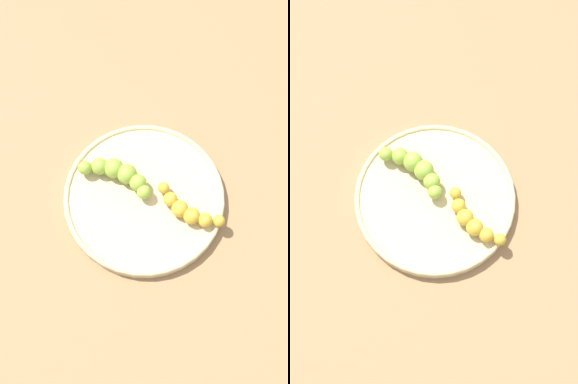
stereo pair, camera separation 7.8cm
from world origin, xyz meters
The scene contains 4 objects.
ground_plane centered at (0.00, 0.00, 0.00)m, with size 2.40×2.40×0.00m, color #936D47.
fruit_bowl centered at (0.00, 0.00, 0.01)m, with size 0.29×0.29×0.02m.
banana_spotted centered at (-0.05, -0.06, 0.03)m, with size 0.10×0.09×0.03m.
banana_green centered at (0.05, 0.03, 0.04)m, with size 0.10×0.12×0.04m.
Camera 1 is at (-0.27, 0.08, 0.77)m, focal length 41.99 mm.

